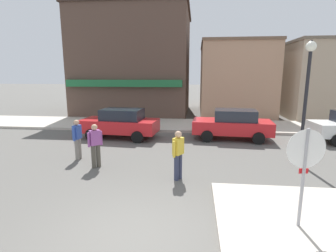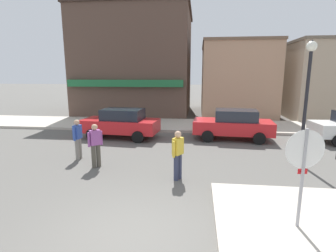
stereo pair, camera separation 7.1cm
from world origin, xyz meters
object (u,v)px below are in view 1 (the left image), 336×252
Objects in this scene: lamp_post at (307,86)px; parked_car_second at (233,124)px; parked_car_nearest at (120,123)px; pedestrian_crossing_near at (77,138)px; pedestrian_crossing_far at (178,154)px; stop_sign at (304,165)px; pedestrian_kerb_side at (95,144)px.

parked_car_second is (-2.04, 3.69, -2.15)m from lamp_post.
pedestrian_crossing_near reaches higher than parked_car_nearest.
lamp_post is 8.86m from pedestrian_crossing_near.
pedestrian_crossing_far is (3.45, -5.30, 0.06)m from parked_car_nearest.
stop_sign is 0.56× the size of parked_car_nearest.
pedestrian_crossing_near is (-0.68, -3.68, 0.06)m from parked_car_nearest.
lamp_post is 4.73m from parked_car_second.
stop_sign is 3.87m from pedestrian_crossing_far.
lamp_post is at bearing 23.50° from pedestrian_crossing_far.
lamp_post is 1.10× the size of parked_car_nearest.
stop_sign is at bearing -30.09° from pedestrian_kerb_side.
stop_sign is 0.51× the size of lamp_post.
pedestrian_crossing_near is (-6.91, 4.22, -0.65)m from stop_sign.
lamp_post is 1.11× the size of parked_car_second.
pedestrian_crossing_near is 1.00× the size of pedestrian_kerb_side.
stop_sign is 5.06m from lamp_post.
pedestrian_kerb_side is (-3.06, 0.80, 0.00)m from pedestrian_crossing_far.
pedestrian_crossing_near is at bearing -100.39° from parked_car_nearest.
parked_car_nearest is 6.32m from pedestrian_crossing_far.
pedestrian_kerb_side is at bearing 165.42° from pedestrian_crossing_far.
parked_car_second is at bearing 92.42° from stop_sign.
pedestrian_crossing_far is at bearing -21.44° from pedestrian_crossing_near.
stop_sign reaches higher than pedestrian_kerb_side.
parked_car_second is 7.33m from pedestrian_kerb_side.
lamp_post is 7.91m from pedestrian_kerb_side.
pedestrian_crossing_far is 3.16m from pedestrian_kerb_side.
pedestrian_kerb_side is at bearing -171.31° from lamp_post.
parked_car_second is (5.89, 0.33, 0.00)m from parked_car_nearest.
pedestrian_crossing_far reaches higher than parked_car_nearest.
lamp_post reaches higher than parked_car_nearest.
stop_sign reaches higher than pedestrian_crossing_near.
stop_sign is at bearing -87.58° from parked_car_second.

